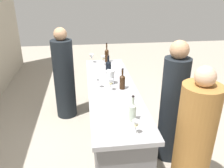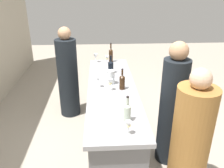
# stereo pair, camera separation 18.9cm
# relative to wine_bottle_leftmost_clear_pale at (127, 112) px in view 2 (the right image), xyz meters

# --- Properties ---
(ground_plane) EXTENTS (12.00, 12.00, 0.00)m
(ground_plane) POSITION_rel_wine_bottle_leftmost_clear_pale_xyz_m (0.82, 0.11, -1.02)
(ground_plane) COLOR #9E9384
(bar_counter) EXTENTS (2.43, 0.65, 0.91)m
(bar_counter) POSITION_rel_wine_bottle_leftmost_clear_pale_xyz_m (0.82, 0.11, -0.56)
(bar_counter) COLOR slate
(bar_counter) RESTS_ON ground
(wine_bottle_leftmost_clear_pale) EXTENTS (0.08, 0.08, 0.28)m
(wine_bottle_leftmost_clear_pale) POSITION_rel_wine_bottle_leftmost_clear_pale_xyz_m (0.00, 0.00, 0.00)
(wine_bottle_leftmost_clear_pale) COLOR #B7C6B2
(wine_bottle_leftmost_clear_pale) RESTS_ON bar_counter
(wine_bottle_second_left_amber_brown) EXTENTS (0.07, 0.07, 0.28)m
(wine_bottle_second_left_amber_brown) POSITION_rel_wine_bottle_leftmost_clear_pale_xyz_m (0.77, -0.02, 0.00)
(wine_bottle_second_left_amber_brown) COLOR #331E0F
(wine_bottle_second_left_amber_brown) RESTS_ON bar_counter
(wine_bottle_center_near_black) EXTENTS (0.08, 0.08, 0.29)m
(wine_bottle_center_near_black) POSITION_rel_wine_bottle_leftmost_clear_pale_xyz_m (1.36, 0.10, 0.00)
(wine_bottle_center_near_black) COLOR black
(wine_bottle_center_near_black) RESTS_ON bar_counter
(wine_bottle_second_right_amber_brown) EXTENTS (0.07, 0.07, 0.34)m
(wine_bottle_second_right_amber_brown) POSITION_rel_wine_bottle_leftmost_clear_pale_xyz_m (1.91, 0.06, 0.02)
(wine_bottle_second_right_amber_brown) COLOR #331E0F
(wine_bottle_second_right_amber_brown) RESTS_ON bar_counter
(wine_glass_near_left) EXTENTS (0.06, 0.06, 0.14)m
(wine_glass_near_left) POSITION_rel_wine_bottle_leftmost_clear_pale_xyz_m (-0.23, 0.02, -0.01)
(wine_glass_near_left) COLOR white
(wine_glass_near_left) RESTS_ON bar_counter
(wine_glass_near_center) EXTENTS (0.07, 0.07, 0.16)m
(wine_glass_near_center) POSITION_rel_wine_bottle_leftmost_clear_pale_xyz_m (0.74, 0.14, -0.00)
(wine_glass_near_center) COLOR white
(wine_glass_near_center) RESTS_ON bar_counter
(wine_glass_near_right) EXTENTS (0.07, 0.07, 0.16)m
(wine_glass_near_right) POSITION_rel_wine_bottle_leftmost_clear_pale_xyz_m (1.75, 0.14, 0.01)
(wine_glass_near_right) COLOR white
(wine_glass_near_right) RESTS_ON bar_counter
(wine_glass_far_left) EXTENTS (0.07, 0.07, 0.15)m
(wine_glass_far_left) POSITION_rel_wine_bottle_leftmost_clear_pale_xyz_m (0.84, 0.29, -0.00)
(wine_glass_far_left) COLOR white
(wine_glass_far_left) RESTS_ON bar_counter
(wine_glass_far_center) EXTENTS (0.07, 0.07, 0.15)m
(wine_glass_far_center) POSITION_rel_wine_bottle_leftmost_clear_pale_xyz_m (1.91, 0.33, 0.00)
(wine_glass_far_center) COLOR white
(wine_glass_far_center) RESTS_ON bar_counter
(water_pitcher) EXTENTS (0.11, 0.11, 0.19)m
(water_pitcher) POSITION_rel_wine_bottle_leftmost_clear_pale_xyz_m (0.95, 0.12, -0.01)
(water_pitcher) COLOR silver
(water_pitcher) RESTS_ON bar_counter
(person_left_guest) EXTENTS (0.41, 0.41, 1.62)m
(person_left_guest) POSITION_rel_wine_bottle_leftmost_clear_pale_xyz_m (0.46, -0.62, -0.26)
(person_left_guest) COLOR black
(person_left_guest) RESTS_ON ground
(person_center_guest) EXTENTS (0.50, 0.50, 1.52)m
(person_center_guest) POSITION_rel_wine_bottle_leftmost_clear_pale_xyz_m (-0.14, -0.64, -0.32)
(person_center_guest) COLOR #9E6B33
(person_center_guest) RESTS_ON ground
(person_right_guest) EXTENTS (0.37, 0.37, 1.57)m
(person_right_guest) POSITION_rel_wine_bottle_leftmost_clear_pale_xyz_m (1.73, 0.82, -0.29)
(person_right_guest) COLOR black
(person_right_guest) RESTS_ON ground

